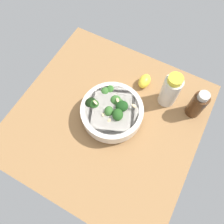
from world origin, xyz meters
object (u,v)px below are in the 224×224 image
at_px(lemon_wedge, 144,81).
at_px(bottle_tall, 170,90).
at_px(bottle_short, 197,104).
at_px(bowl_of_broccoli, 112,111).

height_order(lemon_wedge, bottle_tall, bottle_tall).
xyz_separation_m(lemon_wedge, bottle_short, (0.02, 0.20, 0.04)).
height_order(bowl_of_broccoli, lemon_wedge, bowl_of_broccoli).
relative_size(lemon_wedge, bottle_tall, 0.42).
bearing_deg(bottle_short, lemon_wedge, -96.66).
distance_m(bowl_of_broccoli, bottle_short, 0.29).
relative_size(lemon_wedge, bottle_short, 0.50).
bearing_deg(lemon_wedge, bottle_short, 83.34).
bearing_deg(bowl_of_broccoli, bottle_short, 121.86).
distance_m(bottle_tall, bottle_short, 0.10).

